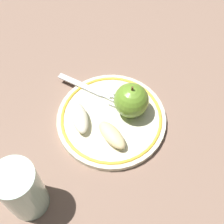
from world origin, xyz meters
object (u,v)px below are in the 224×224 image
object	(u,v)px
apple_slice_front	(112,135)
apple_slice_back	(80,118)
plate	(112,120)
fork	(96,91)
drinking_glass	(22,190)
apple_red_whole	(131,100)

from	to	relation	value
apple_slice_front	apple_slice_back	size ratio (longest dim) A/B	1.00
apple_slice_front	plate	bearing A→B (deg)	-38.22
fork	drinking_glass	size ratio (longest dim) A/B	1.43
apple_red_whole	apple_slice_back	distance (m)	0.10
apple_red_whole	apple_slice_back	size ratio (longest dim) A/B	1.09
apple_slice_front	apple_slice_back	xyz separation A→B (m)	(-0.03, 0.06, 0.00)
plate	apple_slice_back	distance (m)	0.06
apple_red_whole	fork	size ratio (longest dim) A/B	0.43
apple_red_whole	drinking_glass	world-z (taller)	drinking_glass
plate	apple_slice_front	size ratio (longest dim) A/B	3.12
plate	apple_red_whole	xyz separation A→B (m)	(0.04, -0.00, 0.04)
plate	apple_slice_back	world-z (taller)	apple_slice_back
apple_slice_back	fork	bearing A→B (deg)	-36.61
plate	drinking_glass	bearing A→B (deg)	-163.28
fork	apple_slice_front	bearing A→B (deg)	-44.35
fork	drinking_glass	world-z (taller)	drinking_glass
plate	apple_slice_front	distance (m)	0.05
apple_red_whole	fork	distance (m)	0.09
apple_slice_front	fork	bearing A→B (deg)	-20.63
apple_slice_back	drinking_glass	world-z (taller)	drinking_glass
apple_red_whole	fork	world-z (taller)	apple_red_whole
apple_red_whole	apple_slice_back	world-z (taller)	apple_red_whole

